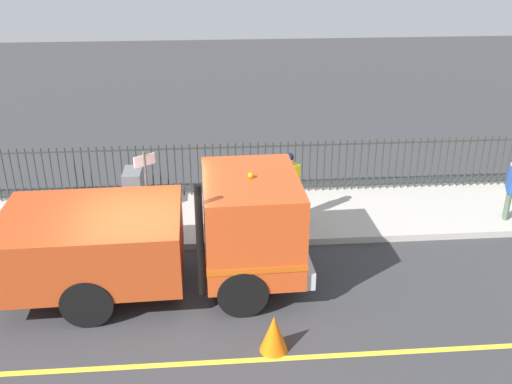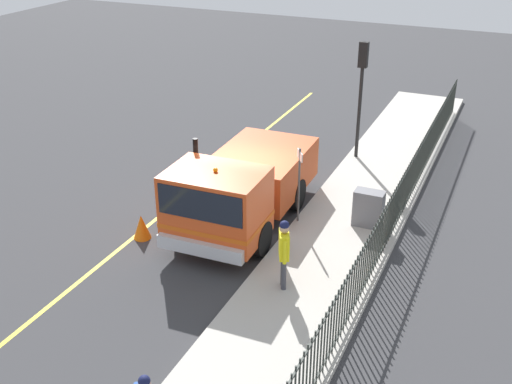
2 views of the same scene
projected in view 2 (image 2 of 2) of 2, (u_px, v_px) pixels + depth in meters
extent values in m
plane|color=#38383A|center=(244.00, 215.00, 18.54)|extent=(60.87, 60.87, 0.00)
cube|color=#B7B2A8|center=(342.00, 234.00, 17.41)|extent=(2.91, 27.67, 0.16)
cube|color=yellow|center=(178.00, 201.00, 19.37)|extent=(0.12, 24.90, 0.01)
cube|color=#D84C1E|center=(217.00, 204.00, 16.13)|extent=(2.52, 1.91, 1.83)
cube|color=black|center=(216.00, 190.00, 15.95)|extent=(2.33, 1.94, 0.81)
cube|color=#B8411A|center=(262.00, 170.00, 18.84)|extent=(2.57, 3.52, 1.23)
cube|color=silver|center=(200.00, 249.00, 15.63)|extent=(2.36, 0.26, 0.36)
cube|color=#DB5914|center=(217.00, 218.00, 16.30)|extent=(2.55, 1.92, 0.12)
cylinder|color=black|center=(261.00, 239.00, 16.37)|extent=(0.32, 0.97, 0.96)
cylinder|color=black|center=(185.00, 223.00, 17.14)|extent=(0.32, 0.97, 0.96)
cylinder|color=black|center=(296.00, 194.00, 18.73)|extent=(0.32, 0.97, 0.96)
cylinder|color=black|center=(228.00, 182.00, 19.50)|extent=(0.32, 0.97, 0.96)
sphere|color=orange|center=(215.00, 170.00, 15.70)|extent=(0.12, 0.12, 0.12)
cylinder|color=black|center=(197.00, 176.00, 17.27)|extent=(0.14, 0.14, 2.20)
cube|color=yellow|center=(284.00, 245.00, 14.45)|extent=(0.42, 0.55, 0.63)
sphere|color=tan|center=(284.00, 228.00, 14.26)|extent=(0.23, 0.23, 0.23)
sphere|color=#14193F|center=(284.00, 225.00, 14.23)|extent=(0.22, 0.22, 0.22)
cylinder|color=#3F3F47|center=(284.00, 274.00, 14.69)|extent=(0.13, 0.13, 0.85)
cylinder|color=#3F3F47|center=(283.00, 270.00, 14.85)|extent=(0.13, 0.13, 0.85)
cylinder|color=yellow|center=(285.00, 252.00, 14.21)|extent=(0.09, 0.09, 0.60)
cylinder|color=yellow|center=(283.00, 240.00, 14.72)|extent=(0.09, 0.09, 0.60)
sphere|color=#14193F|center=(144.00, 381.00, 9.96)|extent=(0.20, 0.20, 0.20)
cylinder|color=#2D332D|center=(303.00, 384.00, 11.02)|extent=(0.04, 0.04, 1.44)
cylinder|color=#2D332D|center=(307.00, 376.00, 11.19)|extent=(0.04, 0.04, 1.44)
cylinder|color=#2D332D|center=(310.00, 369.00, 11.35)|extent=(0.04, 0.04, 1.44)
cylinder|color=#2D332D|center=(314.00, 362.00, 11.52)|extent=(0.04, 0.04, 1.44)
cylinder|color=#2D332D|center=(317.00, 356.00, 11.68)|extent=(0.04, 0.04, 1.44)
cylinder|color=#2D332D|center=(321.00, 349.00, 11.84)|extent=(0.04, 0.04, 1.44)
cylinder|color=#2D332D|center=(324.00, 343.00, 12.01)|extent=(0.04, 0.04, 1.44)
cylinder|color=#2D332D|center=(327.00, 337.00, 12.17)|extent=(0.04, 0.04, 1.44)
cylinder|color=#2D332D|center=(331.00, 331.00, 12.33)|extent=(0.04, 0.04, 1.44)
cylinder|color=#2D332D|center=(334.00, 325.00, 12.50)|extent=(0.04, 0.04, 1.44)
cylinder|color=#2D332D|center=(337.00, 319.00, 12.66)|extent=(0.04, 0.04, 1.44)
cylinder|color=#2D332D|center=(340.00, 314.00, 12.83)|extent=(0.04, 0.04, 1.44)
cylinder|color=#2D332D|center=(342.00, 308.00, 12.99)|extent=(0.04, 0.04, 1.44)
cylinder|color=#2D332D|center=(345.00, 303.00, 13.15)|extent=(0.04, 0.04, 1.44)
cylinder|color=#2D332D|center=(348.00, 298.00, 13.32)|extent=(0.04, 0.04, 1.44)
cylinder|color=#2D332D|center=(351.00, 293.00, 13.48)|extent=(0.04, 0.04, 1.44)
cylinder|color=#2D332D|center=(353.00, 288.00, 13.64)|extent=(0.04, 0.04, 1.44)
cylinder|color=#2D332D|center=(356.00, 283.00, 13.81)|extent=(0.04, 0.04, 1.44)
cylinder|color=#2D332D|center=(358.00, 279.00, 13.97)|extent=(0.04, 0.04, 1.44)
cylinder|color=#2D332D|center=(360.00, 274.00, 14.14)|extent=(0.04, 0.04, 1.44)
cylinder|color=#2D332D|center=(363.00, 270.00, 14.30)|extent=(0.04, 0.04, 1.44)
cylinder|color=#2D332D|center=(365.00, 266.00, 14.46)|extent=(0.04, 0.04, 1.44)
cylinder|color=#2D332D|center=(367.00, 261.00, 14.63)|extent=(0.04, 0.04, 1.44)
cylinder|color=#2D332D|center=(370.00, 257.00, 14.79)|extent=(0.04, 0.04, 1.44)
cylinder|color=#2D332D|center=(372.00, 253.00, 14.96)|extent=(0.04, 0.04, 1.44)
cylinder|color=#2D332D|center=(374.00, 249.00, 15.12)|extent=(0.04, 0.04, 1.44)
cylinder|color=#2D332D|center=(376.00, 245.00, 15.28)|extent=(0.04, 0.04, 1.44)
cylinder|color=#2D332D|center=(378.00, 241.00, 15.45)|extent=(0.04, 0.04, 1.44)
cylinder|color=#2D332D|center=(380.00, 238.00, 15.61)|extent=(0.04, 0.04, 1.44)
cylinder|color=#2D332D|center=(382.00, 234.00, 15.77)|extent=(0.04, 0.04, 1.44)
cylinder|color=#2D332D|center=(384.00, 231.00, 15.94)|extent=(0.04, 0.04, 1.44)
cylinder|color=#2D332D|center=(385.00, 227.00, 16.10)|extent=(0.04, 0.04, 1.44)
cylinder|color=#2D332D|center=(387.00, 224.00, 16.27)|extent=(0.04, 0.04, 1.44)
cylinder|color=#2D332D|center=(389.00, 220.00, 16.43)|extent=(0.04, 0.04, 1.44)
cylinder|color=#2D332D|center=(391.00, 217.00, 16.59)|extent=(0.04, 0.04, 1.44)
cylinder|color=#2D332D|center=(392.00, 214.00, 16.76)|extent=(0.04, 0.04, 1.44)
cylinder|color=#2D332D|center=(394.00, 211.00, 16.92)|extent=(0.04, 0.04, 1.44)
cylinder|color=#2D332D|center=(396.00, 208.00, 17.09)|extent=(0.04, 0.04, 1.44)
cylinder|color=#2D332D|center=(397.00, 204.00, 17.25)|extent=(0.04, 0.04, 1.44)
cylinder|color=#2D332D|center=(399.00, 202.00, 17.41)|extent=(0.04, 0.04, 1.44)
cylinder|color=#2D332D|center=(400.00, 199.00, 17.58)|extent=(0.04, 0.04, 1.44)
cylinder|color=#2D332D|center=(402.00, 196.00, 17.74)|extent=(0.04, 0.04, 1.44)
cylinder|color=#2D332D|center=(403.00, 193.00, 17.90)|extent=(0.04, 0.04, 1.44)
cylinder|color=#2D332D|center=(405.00, 190.00, 18.07)|extent=(0.04, 0.04, 1.44)
cylinder|color=#2D332D|center=(406.00, 187.00, 18.23)|extent=(0.04, 0.04, 1.44)
cylinder|color=#2D332D|center=(408.00, 185.00, 18.40)|extent=(0.04, 0.04, 1.44)
cylinder|color=#2D332D|center=(409.00, 182.00, 18.56)|extent=(0.04, 0.04, 1.44)
cylinder|color=#2D332D|center=(411.00, 180.00, 18.72)|extent=(0.04, 0.04, 1.44)
cylinder|color=#2D332D|center=(412.00, 177.00, 18.89)|extent=(0.04, 0.04, 1.44)
cylinder|color=#2D332D|center=(413.00, 174.00, 19.05)|extent=(0.04, 0.04, 1.44)
cylinder|color=#2D332D|center=(414.00, 172.00, 19.21)|extent=(0.04, 0.04, 1.44)
cylinder|color=#2D332D|center=(416.00, 170.00, 19.38)|extent=(0.04, 0.04, 1.44)
cylinder|color=#2D332D|center=(417.00, 167.00, 19.54)|extent=(0.04, 0.04, 1.44)
cylinder|color=#2D332D|center=(418.00, 165.00, 19.71)|extent=(0.04, 0.04, 1.44)
cylinder|color=#2D332D|center=(419.00, 163.00, 19.87)|extent=(0.04, 0.04, 1.44)
cylinder|color=#2D332D|center=(421.00, 160.00, 20.03)|extent=(0.04, 0.04, 1.44)
cylinder|color=#2D332D|center=(422.00, 158.00, 20.20)|extent=(0.04, 0.04, 1.44)
cylinder|color=#2D332D|center=(423.00, 156.00, 20.36)|extent=(0.04, 0.04, 1.44)
cylinder|color=#2D332D|center=(424.00, 154.00, 20.53)|extent=(0.04, 0.04, 1.44)
cylinder|color=#2D332D|center=(425.00, 152.00, 20.69)|extent=(0.04, 0.04, 1.44)
cylinder|color=#2D332D|center=(426.00, 150.00, 20.85)|extent=(0.04, 0.04, 1.44)
cylinder|color=#2D332D|center=(427.00, 148.00, 21.02)|extent=(0.04, 0.04, 1.44)
cylinder|color=#2D332D|center=(428.00, 146.00, 21.18)|extent=(0.04, 0.04, 1.44)
cylinder|color=#2D332D|center=(429.00, 144.00, 21.34)|extent=(0.04, 0.04, 1.44)
cylinder|color=#2D332D|center=(430.00, 142.00, 21.51)|extent=(0.04, 0.04, 1.44)
cylinder|color=#2D332D|center=(432.00, 140.00, 21.67)|extent=(0.04, 0.04, 1.44)
cylinder|color=#2D332D|center=(433.00, 138.00, 21.84)|extent=(0.04, 0.04, 1.44)
cylinder|color=#2D332D|center=(433.00, 136.00, 22.00)|extent=(0.04, 0.04, 1.44)
cylinder|color=#2D332D|center=(434.00, 134.00, 22.16)|extent=(0.04, 0.04, 1.44)
cylinder|color=#2D332D|center=(435.00, 132.00, 22.33)|extent=(0.04, 0.04, 1.44)
cylinder|color=#2D332D|center=(436.00, 131.00, 22.49)|extent=(0.04, 0.04, 1.44)
cylinder|color=#2D332D|center=(437.00, 129.00, 22.65)|extent=(0.04, 0.04, 1.44)
cylinder|color=#2D332D|center=(438.00, 127.00, 22.82)|extent=(0.04, 0.04, 1.44)
cylinder|color=#2D332D|center=(439.00, 125.00, 22.98)|extent=(0.04, 0.04, 1.44)
cylinder|color=#2D332D|center=(440.00, 124.00, 23.15)|extent=(0.04, 0.04, 1.44)
cylinder|color=#2D332D|center=(441.00, 122.00, 23.31)|extent=(0.04, 0.04, 1.44)
cylinder|color=#2D332D|center=(442.00, 120.00, 23.47)|extent=(0.04, 0.04, 1.44)
cylinder|color=#2D332D|center=(443.00, 119.00, 23.64)|extent=(0.04, 0.04, 1.44)
cylinder|color=#2D332D|center=(443.00, 117.00, 23.80)|extent=(0.04, 0.04, 1.44)
cylinder|color=#2D332D|center=(444.00, 116.00, 23.97)|extent=(0.04, 0.04, 1.44)
cylinder|color=#2D332D|center=(445.00, 114.00, 24.13)|extent=(0.04, 0.04, 1.44)
cylinder|color=#2D332D|center=(446.00, 113.00, 24.29)|extent=(0.04, 0.04, 1.44)
cylinder|color=#2D332D|center=(447.00, 111.00, 24.46)|extent=(0.04, 0.04, 1.44)
cylinder|color=#2D332D|center=(447.00, 110.00, 24.62)|extent=(0.04, 0.04, 1.44)
cylinder|color=#2D332D|center=(448.00, 108.00, 24.78)|extent=(0.04, 0.04, 1.44)
cylinder|color=#2D332D|center=(449.00, 107.00, 24.95)|extent=(0.04, 0.04, 1.44)
cylinder|color=#2D332D|center=(450.00, 105.00, 25.11)|extent=(0.04, 0.04, 1.44)
cylinder|color=#2D332D|center=(451.00, 104.00, 25.28)|extent=(0.04, 0.04, 1.44)
cylinder|color=#2D332D|center=(451.00, 102.00, 25.44)|extent=(0.04, 0.04, 1.44)
cylinder|color=#2D332D|center=(452.00, 101.00, 25.60)|extent=(0.04, 0.04, 1.44)
cylinder|color=#2D332D|center=(453.00, 100.00, 25.77)|extent=(0.04, 0.04, 1.44)
cylinder|color=#2D332D|center=(453.00, 98.00, 25.93)|extent=(0.04, 0.04, 1.44)
cylinder|color=#2D332D|center=(454.00, 97.00, 26.10)|extent=(0.04, 0.04, 1.44)
cylinder|color=#2D332D|center=(455.00, 96.00, 26.26)|extent=(0.04, 0.04, 1.44)
cube|color=#2D332D|center=(393.00, 197.00, 16.33)|extent=(0.04, 23.52, 0.04)
cube|color=#2D332D|center=(389.00, 235.00, 16.83)|extent=(0.04, 23.52, 0.04)
cylinder|color=black|center=(360.00, 101.00, 21.33)|extent=(0.12, 0.12, 4.05)
cube|color=black|center=(363.00, 55.00, 20.63)|extent=(0.30, 0.22, 0.85)
sphere|color=red|center=(364.00, 47.00, 20.52)|extent=(0.16, 0.16, 0.16)
sphere|color=yellow|center=(363.00, 55.00, 20.63)|extent=(0.16, 0.16, 0.16)
sphere|color=green|center=(363.00, 62.00, 20.74)|extent=(0.16, 0.16, 0.16)
cube|color=slate|center=(368.00, 208.00, 17.46)|extent=(0.82, 0.45, 1.05)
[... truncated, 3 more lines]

